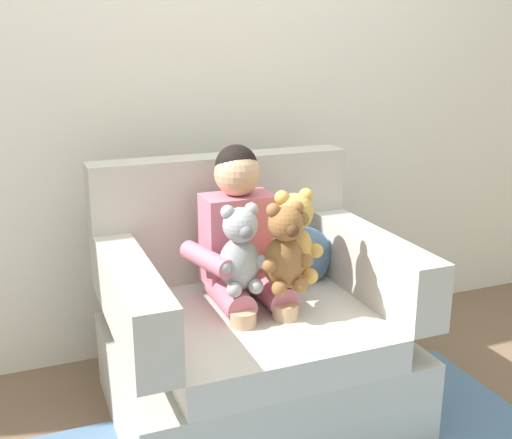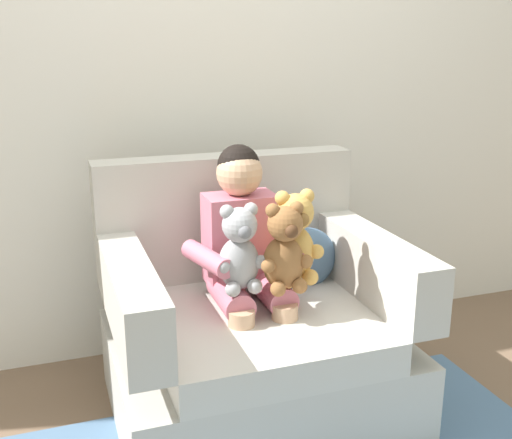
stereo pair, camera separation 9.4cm
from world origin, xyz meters
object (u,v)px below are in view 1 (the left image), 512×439
at_px(plush_brown, 285,249).
at_px(throw_pillow, 301,258).
at_px(armchair, 251,333).
at_px(seated_child, 244,248).
at_px(plush_grey, 240,251).
at_px(plush_honey, 294,239).

distance_m(plush_brown, throw_pillow, 0.38).
bearing_deg(throw_pillow, armchair, -155.11).
distance_m(seated_child, plush_grey, 0.16).
xyz_separation_m(armchair, plush_grey, (-0.08, -0.11, 0.38)).
bearing_deg(plush_brown, armchair, 92.12).
bearing_deg(plush_grey, plush_honey, 22.56).
height_order(seated_child, plush_brown, seated_child).
distance_m(plush_grey, plush_brown, 0.15).
xyz_separation_m(seated_child, plush_honey, (0.14, -0.13, 0.05)).
bearing_deg(seated_child, plush_honey, -44.55).
bearing_deg(armchair, throw_pillow, 24.89).
height_order(plush_grey, plush_honey, plush_honey).
xyz_separation_m(plush_grey, throw_pillow, (0.35, 0.24, -0.15)).
distance_m(seated_child, throw_pillow, 0.32).
bearing_deg(throw_pillow, plush_honey, -122.38).
xyz_separation_m(seated_child, plush_brown, (0.08, -0.19, 0.04)).
relative_size(seated_child, plush_grey, 2.66).
relative_size(armchair, plush_grey, 3.38).
xyz_separation_m(armchair, seated_child, (-0.02, 0.03, 0.34)).
relative_size(plush_grey, plush_brown, 0.99).
height_order(plush_brown, throw_pillow, plush_brown).
bearing_deg(plush_grey, seated_child, 83.14).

